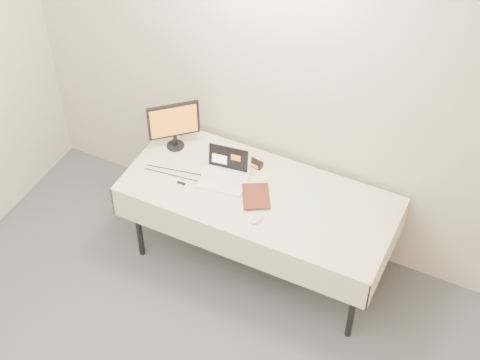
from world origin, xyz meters
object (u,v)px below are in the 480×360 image
at_px(table, 259,200).
at_px(book, 243,186).
at_px(laptop, 225,171).
at_px(monitor, 174,123).

height_order(table, book, book).
distance_m(laptop, book, 0.25).
height_order(laptop, book, book).
relative_size(table, monitor, 4.91).
bearing_deg(monitor, table, -54.73).
xyz_separation_m(monitor, book, (0.66, -0.26, -0.10)).
bearing_deg(table, monitor, 167.26).
bearing_deg(book, table, 19.06).
height_order(table, laptop, laptop).
relative_size(monitor, book, 1.58).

